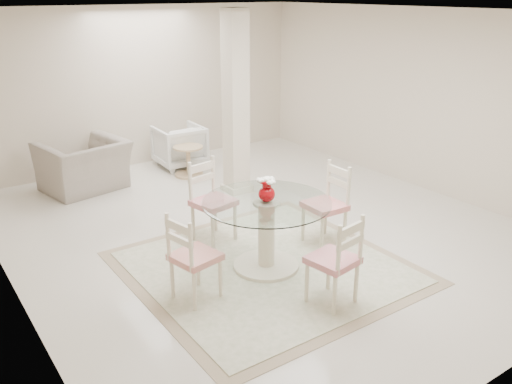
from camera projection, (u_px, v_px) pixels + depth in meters
ground at (259, 227)px, 7.12m from camera, size 7.00×7.00×0.00m
room_shell at (259, 85)px, 6.47m from camera, size 6.02×7.02×2.71m
column at (236, 105)px, 7.91m from camera, size 0.30×0.30×2.70m
area_rug at (266, 267)px, 6.08m from camera, size 2.88×2.88×0.02m
dining_table at (266, 235)px, 5.94m from camera, size 1.39×1.39×0.80m
red_vase at (267, 190)px, 5.75m from camera, size 0.21×0.20×0.28m
dining_chair_east at (330, 198)px, 6.50m from camera, size 0.45×0.45×1.10m
dining_chair_north at (209, 195)px, 6.59m from camera, size 0.52×0.52×1.12m
dining_chair_west at (190, 252)px, 5.25m from camera, size 0.49×0.49×1.04m
dining_chair_south at (339, 255)px, 5.17m from camera, size 0.48×0.48×1.05m
recliner_taupe at (84, 166)px, 8.32m from camera, size 1.37×1.25×0.77m
armchair_white at (179, 146)px, 9.46m from camera, size 0.81×0.83×0.73m
side_table at (189, 162)px, 9.00m from camera, size 0.49×0.49×0.51m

